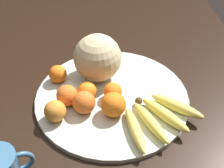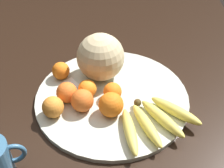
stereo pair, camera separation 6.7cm
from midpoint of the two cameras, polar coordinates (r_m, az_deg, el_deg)
The scene contains 12 objects.
kitchen_table at distance 1.04m, azimuth -3.58°, elevation -5.01°, with size 1.70×1.08×0.70m.
fruit_bowl at distance 0.97m, azimuth -2.00°, elevation -2.59°, with size 0.47×0.47×0.02m.
melon at distance 0.99m, azimuth -4.62°, elevation 4.75°, with size 0.15×0.15×0.15m.
banana_bunch at distance 0.88m, azimuth 6.23°, elevation -6.16°, with size 0.22×0.24×0.03m.
orange_front_left at distance 0.90m, azimuth -7.29°, elevation -3.43°, with size 0.07×0.07×0.07m.
orange_front_right at distance 0.93m, azimuth -10.27°, elevation -2.14°, with size 0.06×0.06×0.06m.
orange_mid_center at distance 1.02m, azimuth -11.76°, elevation 1.75°, with size 0.06×0.06×0.06m.
orange_back_left at distance 0.93m, azimuth -1.91°, elevation -1.46°, with size 0.06×0.06×0.06m.
orange_back_right at distance 0.94m, azimuth -6.60°, elevation -1.24°, with size 0.06×0.06×0.06m.
orange_top_small at distance 0.89m, azimuth -12.51°, elevation -4.94°, with size 0.06×0.06×0.06m.
orange_side_extra at distance 0.88m, azimuth -1.91°, elevation -3.87°, with size 0.07×0.07×0.07m.
produce_tag at distance 1.00m, azimuth -9.18°, elevation -0.88°, with size 0.08×0.08×0.00m.
Camera 1 is at (-0.71, 0.04, 1.38)m, focal length 50.00 mm.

